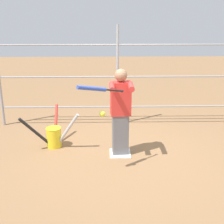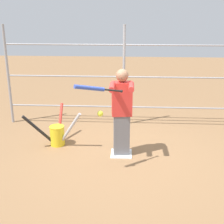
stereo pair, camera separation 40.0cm
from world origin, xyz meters
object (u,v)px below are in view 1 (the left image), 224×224
softball_in_flight (102,114)px  bat_bucket (54,135)px  baseball_bat_swinging (96,89)px  batter (121,110)px

softball_in_flight → bat_bucket: bearing=-47.5°
baseball_bat_swinging → bat_bucket: size_ratio=0.64×
batter → bat_bucket: size_ratio=1.43×
bat_bucket → batter: bearing=164.2°
bat_bucket → softball_in_flight: bearing=132.5°
batter → bat_bucket: bearing=-15.8°
softball_in_flight → baseball_bat_swinging: bearing=8.1°
baseball_bat_swinging → softball_in_flight: baseball_bat_swinging is taller
softball_in_flight → batter: bearing=-114.8°
baseball_bat_swinging → bat_bucket: bearing=-50.7°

